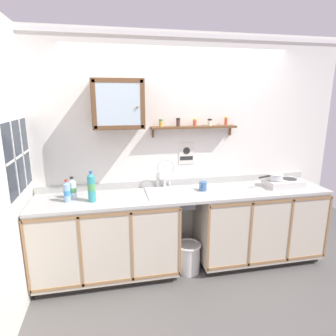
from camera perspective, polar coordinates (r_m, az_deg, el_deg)
floor at (r=3.34m, az=5.17°, el=-22.26°), size 6.31×6.31×0.00m
back_wall at (r=3.42m, az=2.30°, el=3.33°), size 3.91×0.07×2.66m
lower_cabinet_run at (r=3.31m, az=-11.98°, el=-13.61°), size 1.52×0.60×0.90m
lower_cabinet_run_right at (r=3.73m, az=17.23°, el=-10.66°), size 1.49×0.60×0.90m
countertop at (r=3.23m, az=3.60°, el=-5.10°), size 3.27×0.62×0.03m
backsplash at (r=3.48m, az=2.38°, el=-2.76°), size 3.27×0.02×0.08m
sink at (r=3.23m, az=0.47°, el=-5.14°), size 0.54×0.46×0.50m
hot_plate_stove at (r=3.69m, az=21.74°, el=-2.76°), size 0.41×0.27×0.08m
saucepan at (r=3.63m, az=20.32°, el=-1.55°), size 0.34×0.19×0.07m
bottle_water_blue_0 at (r=3.09m, az=-19.34°, el=-4.45°), size 0.07×0.07×0.23m
bottle_detergent_teal_1 at (r=3.01m, az=-14.89°, el=-3.68°), size 0.08×0.08×0.32m
bottle_water_clear_2 at (r=3.17m, az=-18.34°, el=-3.91°), size 0.08×0.08×0.23m
mug at (r=3.29m, az=6.90°, el=-3.55°), size 0.11×0.11×0.11m
wall_cabinet at (r=3.08m, az=-9.87°, el=12.35°), size 0.52×0.35×0.50m
spice_shelf at (r=3.33m, az=5.18°, el=8.20°), size 0.99×0.14×0.22m
warning_sign at (r=3.42m, az=3.66°, el=2.87°), size 0.18×0.01×0.25m
window at (r=3.01m, az=-27.62°, el=1.99°), size 0.03×0.76×0.71m
trash_bin at (r=3.47m, az=4.07°, el=-17.10°), size 0.29×0.29×0.35m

